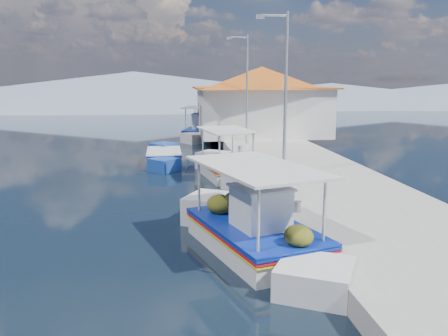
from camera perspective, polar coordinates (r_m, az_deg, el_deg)
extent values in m
plane|color=black|center=(15.72, -7.60, -4.47)|extent=(160.00, 160.00, 0.00)
cube|color=#A7A39C|center=(22.21, 8.09, 0.67)|extent=(5.00, 44.00, 0.50)
cylinder|color=#A5A8AD|center=(13.10, 8.98, -4.67)|extent=(0.20, 0.20, 0.30)
cylinder|color=#A5A8AD|center=(17.84, 4.77, -0.44)|extent=(0.20, 0.20, 0.30)
cylinder|color=#A5A8AD|center=(23.67, 1.98, 2.37)|extent=(0.20, 0.20, 0.30)
cylinder|color=#A5A8AD|center=(29.57, 0.29, 4.06)|extent=(0.20, 0.20, 0.30)
cube|color=silver|center=(11.52, 3.74, -9.09)|extent=(3.09, 4.34, 0.86)
cube|color=silver|center=(13.94, 5.17, -5.08)|extent=(1.93, 1.93, 0.95)
cube|color=silver|center=(9.21, 1.59, -14.33)|extent=(1.88, 1.88, 0.81)
cube|color=navy|center=(11.39, 3.76, -7.20)|extent=(3.18, 4.47, 0.05)
cube|color=red|center=(11.41, 3.76, -7.55)|extent=(3.18, 4.47, 0.05)
cube|color=yellow|center=(11.43, 3.76, -7.85)|extent=(3.18, 4.47, 0.04)
cube|color=navy|center=(11.37, 3.77, -6.90)|extent=(3.19, 4.44, 0.05)
cube|color=brown|center=(11.38, 3.77, -7.03)|extent=(2.91, 4.22, 0.05)
cube|color=silver|center=(10.98, 3.61, -4.99)|extent=(1.40, 1.45, 0.99)
cube|color=silver|center=(10.85, 3.64, -2.37)|extent=(1.52, 1.57, 0.05)
cylinder|color=beige|center=(12.88, 1.27, -1.56)|extent=(0.06, 0.06, 1.45)
cylinder|color=beige|center=(12.71, 8.35, -1.84)|extent=(0.06, 0.06, 1.45)
cylinder|color=beige|center=(9.75, -2.13, -5.62)|extent=(0.06, 0.06, 1.45)
cylinder|color=beige|center=(9.52, 7.27, -6.11)|extent=(0.06, 0.06, 1.45)
cube|color=silver|center=(11.02, 3.86, 0.15)|extent=(3.18, 4.37, 0.06)
ellipsoid|color=#3F4512|center=(12.56, 2.91, -4.08)|extent=(0.69, 0.76, 0.52)
ellipsoid|color=#3F4512|center=(12.93, 5.98, -3.88)|extent=(0.58, 0.64, 0.43)
ellipsoid|color=#3F4512|center=(9.75, 3.57, -8.68)|extent=(0.61, 0.68, 0.46)
sphere|color=#E74207|center=(11.64, 8.59, -3.25)|extent=(0.36, 0.36, 0.36)
cube|color=silver|center=(19.92, 0.31, -0.56)|extent=(2.28, 3.50, 0.83)
cube|color=silver|center=(22.04, 0.63, 0.82)|extent=(1.75, 1.75, 0.92)
cube|color=silver|center=(17.85, -0.07, -1.89)|extent=(1.70, 1.70, 0.79)
cube|color=navy|center=(19.85, 0.31, 0.53)|extent=(2.35, 3.60, 0.05)
cube|color=red|center=(19.86, 0.31, 0.33)|extent=(2.35, 3.60, 0.04)
cube|color=yellow|center=(19.87, 0.31, 0.16)|extent=(2.35, 3.60, 0.03)
cube|color=#19419B|center=(19.83, 0.31, 0.70)|extent=(2.36, 3.58, 0.04)
cube|color=brown|center=(19.84, 0.31, 0.63)|extent=(2.13, 3.41, 0.04)
cylinder|color=beige|center=(21.13, -1.37, 3.16)|extent=(0.06, 0.06, 1.40)
cylinder|color=beige|center=(21.05, 2.43, 3.13)|extent=(0.06, 0.06, 1.40)
cylinder|color=beige|center=(18.44, -2.09, 2.04)|extent=(0.06, 0.06, 1.40)
cylinder|color=beige|center=(18.35, 2.25, 2.00)|extent=(0.06, 0.06, 1.40)
cube|color=silver|center=(19.64, 0.32, 4.64)|extent=(2.36, 3.51, 0.06)
cube|color=#19419B|center=(23.26, -7.30, 1.00)|extent=(1.64, 3.03, 0.84)
cube|color=#19419B|center=(25.23, -7.17, 2.01)|extent=(1.62, 1.62, 0.93)
cube|color=#19419B|center=(21.35, -7.46, 0.12)|extent=(1.57, 1.57, 0.79)
cube|color=navy|center=(23.20, -7.33, 1.95)|extent=(1.69, 3.12, 0.05)
cube|color=red|center=(23.21, -7.32, 1.78)|extent=(1.69, 3.12, 0.04)
cube|color=yellow|center=(23.22, -7.32, 1.63)|extent=(1.69, 3.12, 0.04)
cube|color=silver|center=(23.19, -7.33, 2.10)|extent=(1.70, 3.09, 0.04)
cube|color=brown|center=(23.20, -7.33, 2.03)|extent=(1.51, 2.97, 0.04)
cube|color=silver|center=(33.06, -2.68, 4.00)|extent=(2.91, 4.25, 0.91)
cube|color=silver|center=(35.50, -3.97, 4.64)|extent=(2.00, 2.00, 1.01)
cube|color=silver|center=(30.71, -1.25, 3.49)|extent=(1.94, 1.94, 0.87)
cube|color=navy|center=(33.02, -2.69, 4.73)|extent=(3.00, 4.38, 0.06)
cube|color=red|center=(33.02, -2.69, 4.60)|extent=(3.00, 4.38, 0.05)
cube|color=yellow|center=(33.03, -2.69, 4.48)|extent=(3.00, 4.38, 0.04)
cube|color=navy|center=(33.01, -2.69, 4.85)|extent=(3.01, 4.35, 0.05)
cube|color=brown|center=(33.01, -2.69, 4.80)|extent=(2.73, 4.14, 0.05)
cube|color=silver|center=(32.69, -2.54, 5.67)|extent=(1.38, 1.48, 1.06)
cube|color=silver|center=(32.64, -2.55, 6.63)|extent=(1.51, 1.60, 0.06)
cylinder|color=beige|center=(34.26, -4.84, 6.28)|extent=(0.07, 0.07, 1.54)
cylinder|color=beige|center=(34.73, -2.26, 6.37)|extent=(0.07, 0.07, 1.54)
cylinder|color=beige|center=(31.15, -3.20, 5.86)|extent=(0.07, 0.07, 1.54)
cylinder|color=beige|center=(31.67, -0.39, 5.95)|extent=(0.07, 0.07, 1.54)
cube|color=silver|center=(32.89, -2.71, 7.47)|extent=(3.01, 4.28, 0.07)
cube|color=silver|center=(30.79, 4.55, 6.82)|extent=(8.00, 6.00, 3.00)
cube|color=#CC5F1C|center=(30.72, 4.59, 9.71)|extent=(8.64, 6.48, 0.10)
pyramid|color=#CC5F1C|center=(30.72, 4.61, 10.92)|extent=(10.49, 10.49, 1.40)
cube|color=brown|center=(29.34, -2.79, 5.67)|extent=(0.06, 1.00, 2.00)
cube|color=navy|center=(31.78, -3.08, 7.14)|extent=(0.06, 1.20, 0.90)
cylinder|color=#A5A8AD|center=(17.68, 7.49, 8.72)|extent=(0.12, 0.12, 6.00)
cylinder|color=#A5A8AD|center=(17.70, 6.07, 18.00)|extent=(1.00, 0.08, 0.08)
cube|color=#A5A8AD|center=(17.60, 4.40, 17.90)|extent=(0.30, 0.14, 0.14)
cylinder|color=#A5A8AD|center=(26.51, 2.81, 9.45)|extent=(0.12, 0.12, 6.00)
cylinder|color=#A5A8AD|center=(26.52, 1.76, 15.62)|extent=(1.00, 0.08, 0.08)
cube|color=#A5A8AD|center=(26.45, 0.64, 15.53)|extent=(0.30, 0.14, 0.14)
cone|color=slate|center=(71.39, -10.84, 9.26)|extent=(96.00, 96.00, 5.50)
cone|color=slate|center=(75.34, 12.84, 8.61)|extent=(76.80, 76.80, 3.80)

